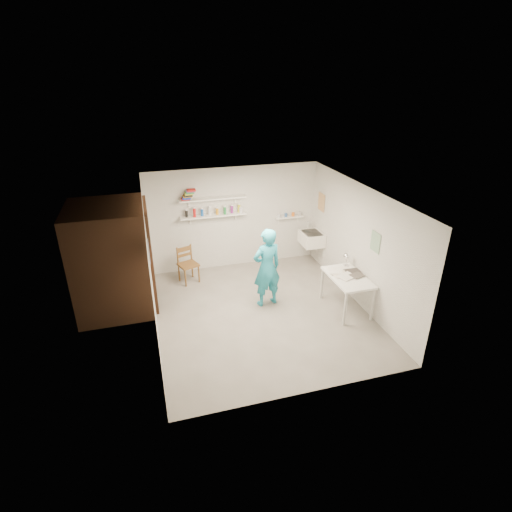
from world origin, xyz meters
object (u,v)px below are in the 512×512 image
object	(u,v)px
work_table	(346,293)
desk_lamp	(347,256)
wooden_chair	(188,265)
wall_clock	(266,251)
man	(267,268)
belfast_sink	(311,238)

from	to	relation	value
work_table	desk_lamp	world-z (taller)	desk_lamp
wooden_chair	wall_clock	bearing A→B (deg)	-59.00
work_table	desk_lamp	bearing A→B (deg)	67.58
wooden_chair	man	bearing A→B (deg)	-64.68
work_table	belfast_sink	bearing A→B (deg)	86.89
wooden_chair	belfast_sink	bearing A→B (deg)	-19.41
desk_lamp	wooden_chair	bearing A→B (deg)	152.65
wall_clock	wooden_chair	xyz separation A→B (m)	(-1.43, 1.16, -0.67)
belfast_sink	man	world-z (taller)	man
belfast_sink	desk_lamp	world-z (taller)	desk_lamp
wall_clock	work_table	bearing A→B (deg)	-41.44
wooden_chair	work_table	xyz separation A→B (m)	(2.84, -2.00, -0.06)
wall_clock	wooden_chair	world-z (taller)	wall_clock
wooden_chair	desk_lamp	xyz separation A→B (m)	(3.02, -1.56, 0.52)
man	desk_lamp	bearing A→B (deg)	162.81
wooden_chair	work_table	world-z (taller)	wooden_chair
man	wooden_chair	world-z (taller)	man
wall_clock	belfast_sink	bearing A→B (deg)	27.39
belfast_sink	work_table	distance (m)	2.06
wooden_chair	work_table	size ratio (longest dim) A/B	0.77
man	wall_clock	bearing A→B (deg)	-111.42
belfast_sink	wooden_chair	bearing A→B (deg)	-179.43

